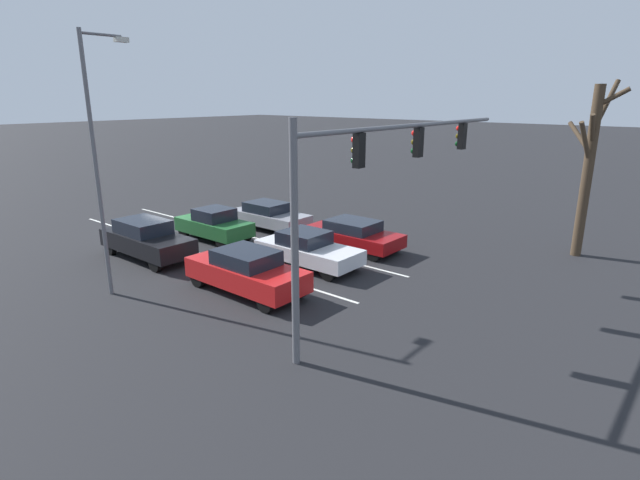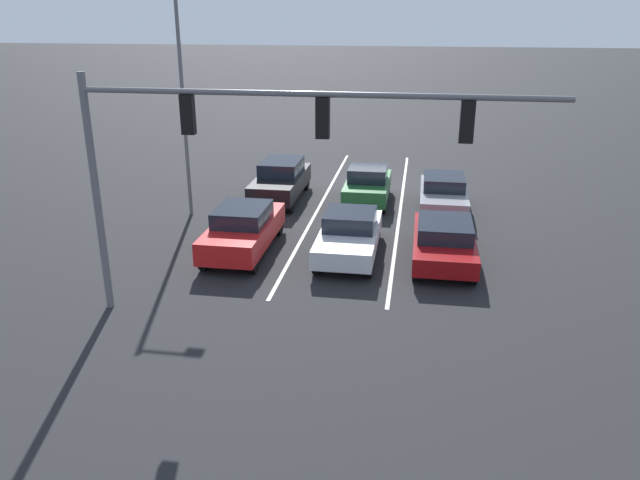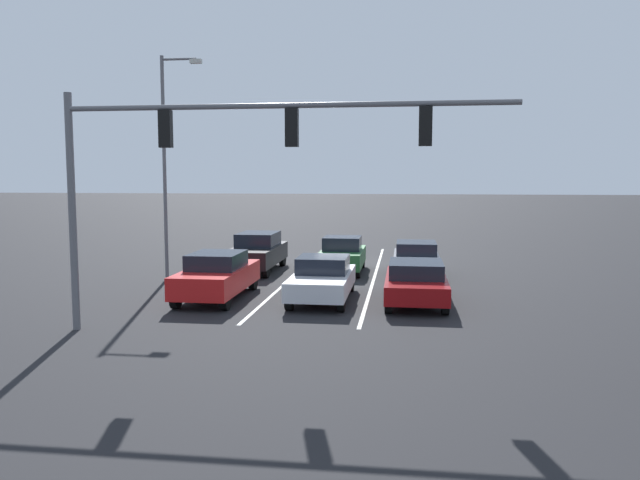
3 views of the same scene
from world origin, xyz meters
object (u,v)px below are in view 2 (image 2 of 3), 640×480
object	(u,v)px
street_lamp_right_shoulder	(186,87)
car_red_rightlane_front	(243,229)
car_silver_midlane_front	(349,234)
car_black_rightlane_second	(281,180)
car_gray_leftlane_second	(443,193)
car_maroon_leftlane_front	(444,240)
car_darkgreen_midlane_second	(368,185)
traffic_signal_gantry	(239,140)

from	to	relation	value
street_lamp_right_shoulder	car_red_rightlane_front	bearing A→B (deg)	130.18
car_silver_midlane_front	car_black_rightlane_second	size ratio (longest dim) A/B	0.95
car_silver_midlane_front	car_gray_leftlane_second	bearing A→B (deg)	-120.20
car_maroon_leftlane_front	car_darkgreen_midlane_second	xyz separation A→B (m)	(3.03, -6.13, 0.06)
car_black_rightlane_second	traffic_signal_gantry	distance (m)	11.69
car_red_rightlane_front	traffic_signal_gantry	xyz separation A→B (m)	(-1.38, 4.67, 3.96)
car_maroon_leftlane_front	car_darkgreen_midlane_second	bearing A→B (deg)	-63.75
car_gray_leftlane_second	car_red_rightlane_front	bearing A→B (deg)	40.27
car_gray_leftlane_second	car_darkgreen_midlane_second	world-z (taller)	car_darkgreen_midlane_second
car_red_rightlane_front	car_gray_leftlane_second	distance (m)	8.87
car_silver_midlane_front	traffic_signal_gantry	size ratio (longest dim) A/B	0.39
car_maroon_leftlane_front	traffic_signal_gantry	bearing A→B (deg)	42.80
car_maroon_leftlane_front	car_black_rightlane_second	distance (m)	9.06
car_red_rightlane_front	car_gray_leftlane_second	world-z (taller)	car_red_rightlane_front
car_gray_leftlane_second	street_lamp_right_shoulder	size ratio (longest dim) A/B	0.50
car_darkgreen_midlane_second	street_lamp_right_shoulder	world-z (taller)	street_lamp_right_shoulder
car_black_rightlane_second	street_lamp_right_shoulder	distance (m)	5.72
car_red_rightlane_front	car_black_rightlane_second	bearing A→B (deg)	-89.09
car_maroon_leftlane_front	traffic_signal_gantry	world-z (taller)	traffic_signal_gantry
car_red_rightlane_front	car_darkgreen_midlane_second	distance (m)	7.32
car_red_rightlane_front	street_lamp_right_shoulder	bearing A→B (deg)	-49.82
car_darkgreen_midlane_second	car_gray_leftlane_second	bearing A→B (deg)	168.82
car_silver_midlane_front	street_lamp_right_shoulder	xyz separation A→B (m)	(6.61, -3.37, 4.26)
car_maroon_leftlane_front	car_black_rightlane_second	world-z (taller)	car_black_rightlane_second
car_red_rightlane_front	traffic_signal_gantry	size ratio (longest dim) A/B	0.41
car_silver_midlane_front	car_maroon_leftlane_front	size ratio (longest dim) A/B	0.98
car_gray_leftlane_second	car_darkgreen_midlane_second	bearing A→B (deg)	-11.18
car_maroon_leftlane_front	street_lamp_right_shoulder	bearing A→B (deg)	-19.26
car_maroon_leftlane_front	traffic_signal_gantry	xyz separation A→B (m)	(5.28, 4.89, 4.05)
car_darkgreen_midlane_second	traffic_signal_gantry	bearing A→B (deg)	78.46
traffic_signal_gantry	car_darkgreen_midlane_second	bearing A→B (deg)	-101.54
car_silver_midlane_front	traffic_signal_gantry	world-z (taller)	traffic_signal_gantry
car_maroon_leftlane_front	car_gray_leftlane_second	size ratio (longest dim) A/B	1.04
car_red_rightlane_front	car_darkgreen_midlane_second	size ratio (longest dim) A/B	1.17
car_gray_leftlane_second	street_lamp_right_shoulder	world-z (taller)	street_lamp_right_shoulder
car_red_rightlane_front	car_black_rightlane_second	world-z (taller)	car_black_rightlane_second
car_silver_midlane_front	car_black_rightlane_second	world-z (taller)	car_black_rightlane_second
car_maroon_leftlane_front	street_lamp_right_shoulder	distance (m)	11.13
car_silver_midlane_front	car_maroon_leftlane_front	xyz separation A→B (m)	(-3.09, 0.02, -0.02)
car_darkgreen_midlane_second	traffic_signal_gantry	xyz separation A→B (m)	(2.25, 11.02, 4.00)
car_darkgreen_midlane_second	street_lamp_right_shoulder	bearing A→B (deg)	22.36
car_maroon_leftlane_front	car_red_rightlane_front	bearing A→B (deg)	1.87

